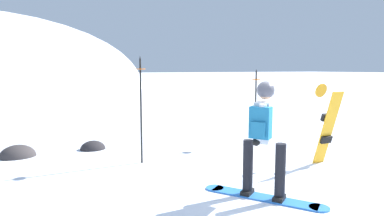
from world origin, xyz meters
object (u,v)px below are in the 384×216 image
object	(u,v)px
piste_marker_far	(256,102)
rock_mid	(93,149)
rock_dark	(18,157)
piste_marker_near	(141,103)
snowboarder_main	(264,137)
spare_snowboard	(327,124)

from	to	relation	value
piste_marker_far	rock_mid	bearing A→B (deg)	162.31
rock_dark	piste_marker_near	bearing A→B (deg)	-34.94
rock_dark	rock_mid	size ratio (longest dim) A/B	1.27
snowboarder_main	rock_dark	size ratio (longest dim) A/B	2.32
spare_snowboard	piste_marker_far	distance (m)	2.12
piste_marker_far	rock_dark	world-z (taller)	piste_marker_far
spare_snowboard	piste_marker_far	xyz separation A→B (m)	(-0.16, 2.09, 0.27)
rock_mid	snowboarder_main	bearing A→B (deg)	-67.45
rock_dark	spare_snowboard	bearing A→B (deg)	-30.91
rock_mid	piste_marker_far	bearing A→B (deg)	-17.69
spare_snowboard	piste_marker_near	bearing A→B (deg)	152.18
snowboarder_main	spare_snowboard	world-z (taller)	snowboarder_main
piste_marker_near	piste_marker_far	world-z (taller)	piste_marker_near
snowboarder_main	spare_snowboard	size ratio (longest dim) A/B	1.07
piste_marker_far	snowboarder_main	bearing A→B (deg)	-124.25
spare_snowboard	piste_marker_near	xyz separation A→B (m)	(-3.22, 1.70, 0.40)
piste_marker_far	rock_dark	size ratio (longest dim) A/B	2.55
spare_snowboard	rock_mid	xyz separation A→B (m)	(-3.93, 3.29, -0.81)
spare_snowboard	piste_marker_far	size ratio (longest dim) A/B	0.85
piste_marker_near	piste_marker_far	bearing A→B (deg)	7.36
snowboarder_main	rock_dark	world-z (taller)	snowboarder_main
snowboarder_main	piste_marker_near	bearing A→B (deg)	111.65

